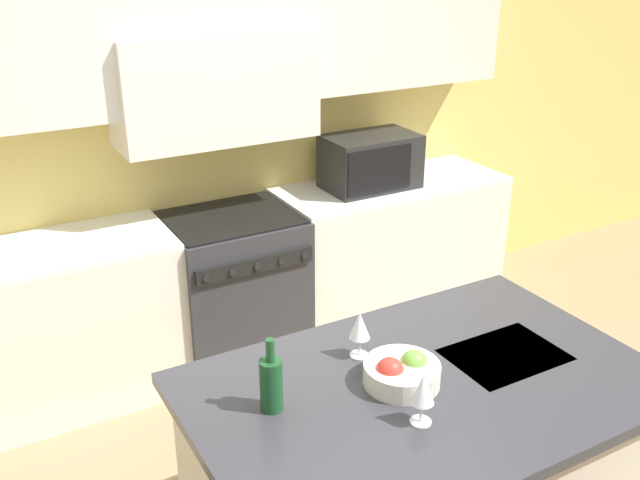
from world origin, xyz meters
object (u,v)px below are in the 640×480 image
at_px(microwave, 371,162).
at_px(wine_glass_near, 423,390).
at_px(range_stove, 234,287).
at_px(wine_bottle, 271,383).
at_px(wine_glass_far, 360,327).
at_px(fruit_bowl, 402,372).

distance_m(microwave, wine_glass_near, 2.43).
height_order(range_stove, wine_bottle, wine_bottle).
relative_size(wine_glass_far, fruit_bowl, 0.67).
height_order(wine_glass_far, fruit_bowl, wine_glass_far).
bearing_deg(range_stove, wine_glass_near, -95.36).
height_order(range_stove, microwave, microwave).
bearing_deg(range_stove, fruit_bowl, -93.71).
distance_m(microwave, wine_bottle, 2.40).
height_order(microwave, wine_glass_far, microwave).
distance_m(wine_bottle, wine_glass_far, 0.46).
bearing_deg(fruit_bowl, wine_glass_far, 99.05).
height_order(range_stove, fruit_bowl, fruit_bowl).
xyz_separation_m(range_stove, fruit_bowl, (-0.12, -1.89, 0.53)).
distance_m(range_stove, microwave, 1.17).
distance_m(wine_bottle, wine_glass_near, 0.50).
relative_size(range_stove, microwave, 1.58).
height_order(wine_bottle, wine_glass_near, wine_bottle).
bearing_deg(wine_glass_near, microwave, 61.02).
bearing_deg(wine_glass_far, range_stove, 84.53).
bearing_deg(wine_glass_near, wine_bottle, 142.00).
relative_size(microwave, wine_glass_far, 3.13).
xyz_separation_m(range_stove, wine_glass_near, (-0.20, -2.10, 0.61)).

